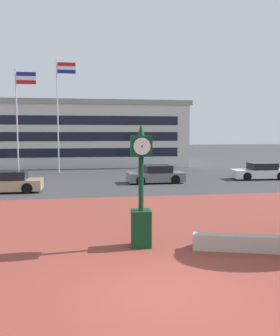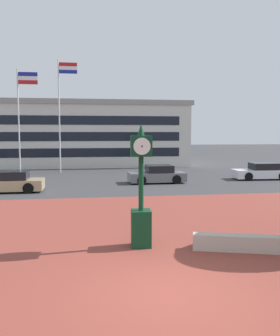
% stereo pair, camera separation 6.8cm
% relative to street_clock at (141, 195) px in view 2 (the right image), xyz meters
% --- Properties ---
extents(ground_plane, '(200.00, 200.00, 0.00)m').
position_rel_street_clock_xyz_m(ground_plane, '(0.08, -3.45, -1.67)').
color(ground_plane, '#38383A').
extents(plaza_brick_paving, '(44.00, 16.49, 0.01)m').
position_rel_street_clock_xyz_m(plaza_brick_paving, '(0.08, 0.80, -1.67)').
color(plaza_brick_paving, brown).
rests_on(plaza_brick_paving, ground).
extents(planter_wall, '(3.18, 1.30, 0.50)m').
position_rel_street_clock_xyz_m(planter_wall, '(3.09, -0.99, -1.42)').
color(planter_wall, '#ADA393').
rests_on(planter_wall, ground).
extents(street_clock, '(0.68, 0.76, 3.92)m').
position_rel_street_clock_xyz_m(street_clock, '(0.00, 0.00, 0.00)').
color(street_clock, '#0C381E').
rests_on(street_clock, ground).
extents(car_street_near, '(4.11, 2.04, 1.28)m').
position_rel_street_clock_xyz_m(car_street_near, '(3.41, 14.52, -1.10)').
color(car_street_near, slate).
rests_on(car_street_near, ground).
extents(car_street_mid, '(4.41, 1.96, 1.28)m').
position_rel_street_clock_xyz_m(car_street_mid, '(11.90, 15.31, -1.10)').
color(car_street_mid, silver).
rests_on(car_street_mid, ground).
extents(car_street_distant, '(4.16, 1.87, 1.28)m').
position_rel_street_clock_xyz_m(car_street_distant, '(-6.38, 11.85, -1.10)').
color(car_street_distant, tan).
rests_on(car_street_distant, ground).
extents(flagpole_primary, '(1.79, 0.14, 9.20)m').
position_rel_street_clock_xyz_m(flagpole_primary, '(-7.32, 22.32, 3.86)').
color(flagpole_primary, silver).
rests_on(flagpole_primary, ground).
extents(flagpole_secondary, '(1.71, 0.14, 10.11)m').
position_rel_street_clock_xyz_m(flagpole_secondary, '(-3.84, 22.32, 4.27)').
color(flagpole_secondary, silver).
rests_on(flagpole_secondary, ground).
extents(civic_building, '(26.47, 13.14, 7.00)m').
position_rel_street_clock_xyz_m(civic_building, '(-3.71, 32.30, 1.84)').
color(civic_building, beige).
rests_on(civic_building, ground).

